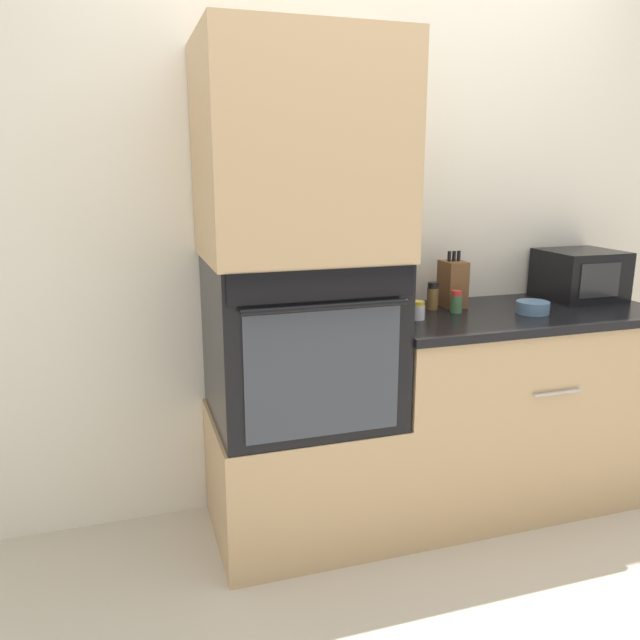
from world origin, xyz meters
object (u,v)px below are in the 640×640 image
object	(u,v)px
microwave	(580,275)
condiment_jar_near	(456,302)
knife_block	(453,283)
bowl	(533,307)
condiment_jar_far	(433,296)
wall_oven	(301,339)
condiment_jar_mid	(418,311)

from	to	relation	value
microwave	condiment_jar_near	size ratio (longest dim) A/B	3.59
knife_block	condiment_jar_near	world-z (taller)	knife_block
bowl	condiment_jar_far	bearing A→B (deg)	151.54
microwave	knife_block	size ratio (longest dim) A/B	1.37
wall_oven	condiment_jar_near	distance (m)	0.71
bowl	condiment_jar_mid	bearing A→B (deg)	174.67
bowl	condiment_jar_mid	xyz separation A→B (m)	(-0.52, 0.05, 0.01)
knife_block	bowl	bearing A→B (deg)	-41.00
bowl	condiment_jar_far	world-z (taller)	condiment_jar_far
microwave	condiment_jar_mid	xyz separation A→B (m)	(-0.92, -0.16, -0.08)
microwave	bowl	xyz separation A→B (m)	(-0.40, -0.20, -0.09)
condiment_jar_far	wall_oven	bearing A→B (deg)	-168.55
condiment_jar_near	condiment_jar_mid	size ratio (longest dim) A/B	1.25
microwave	condiment_jar_mid	bearing A→B (deg)	-170.40
wall_oven	bowl	distance (m)	1.01
microwave	condiment_jar_far	world-z (taller)	microwave
wall_oven	condiment_jar_far	world-z (taller)	wall_oven
wall_oven	condiment_jar_mid	distance (m)	0.50
bowl	condiment_jar_near	xyz separation A→B (m)	(-0.30, 0.11, 0.02)
wall_oven	condiment_jar_mid	bearing A→B (deg)	-2.74
bowl	condiment_jar_near	world-z (taller)	condiment_jar_near
microwave	bowl	world-z (taller)	microwave
condiment_jar_mid	condiment_jar_far	xyz separation A→B (m)	(0.15, 0.15, 0.02)
condiment_jar_near	condiment_jar_mid	world-z (taller)	condiment_jar_near
knife_block	condiment_jar_near	bearing A→B (deg)	-110.60
knife_block	condiment_jar_mid	distance (m)	0.32
condiment_jar_mid	bowl	bearing A→B (deg)	-5.33
wall_oven	microwave	xyz separation A→B (m)	(1.41, 0.13, 0.16)
wall_oven	condiment_jar_near	size ratio (longest dim) A/B	7.27
wall_oven	condiment_jar_near	xyz separation A→B (m)	(0.71, 0.04, 0.09)
wall_oven	condiment_jar_far	bearing A→B (deg)	11.45
bowl	condiment_jar_mid	distance (m)	0.52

